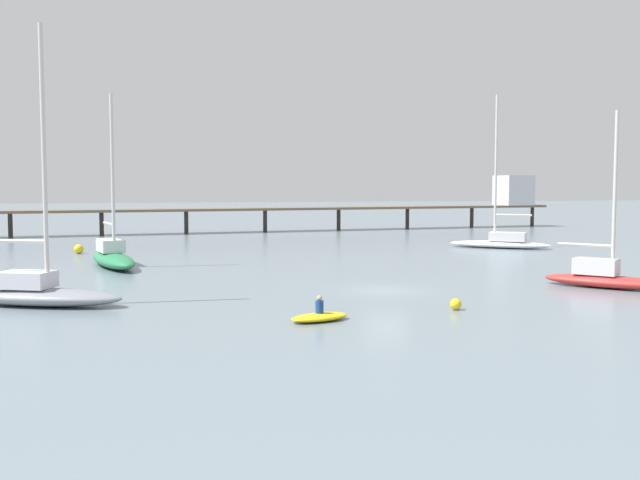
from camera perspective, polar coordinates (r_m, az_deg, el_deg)
name	(u,v)px	position (r m, az deg, el deg)	size (l,w,h in m)	color
ground_plane	(386,291)	(41.54, 5.12, -3.94)	(400.00, 400.00, 0.00)	slate
pier	(379,201)	(96.99, 4.62, 3.05)	(80.32, 13.88, 7.17)	brown
sailboat_gray	(38,290)	(38.87, -21.05, -3.64)	(8.91, 5.53, 13.70)	gray
sailboat_white	(501,240)	(70.74, 13.89, 0.01)	(9.11, 7.44, 14.22)	white
sailboat_red	(604,275)	(45.56, 21.16, -2.57)	(6.21, 6.55, 10.15)	red
sailboat_green	(113,256)	(55.18, -15.79, -1.17)	(4.77, 10.09, 12.35)	#287F4C
dinghy_yellow	(319,316)	(32.29, -0.04, -5.95)	(3.04, 2.12, 1.14)	yellow
mooring_buoy_mid	(79,249)	(66.36, -18.22, -0.67)	(0.82, 0.82, 0.82)	yellow
mooring_buoy_far	(456,304)	(35.69, 10.49, -4.92)	(0.55, 0.55, 0.55)	yellow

